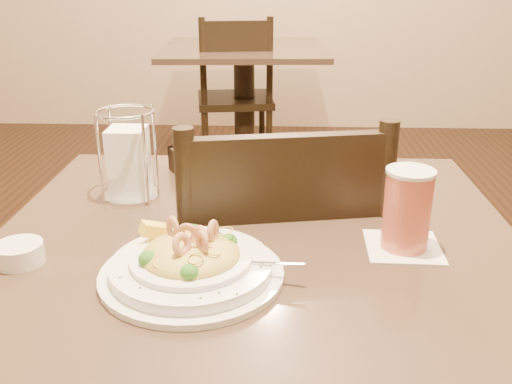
{
  "coord_description": "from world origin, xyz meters",
  "views": [
    {
      "loc": [
        0.04,
        -0.86,
        1.18
      ],
      "look_at": [
        0.0,
        0.02,
        0.83
      ],
      "focal_mm": 40.0,
      "sensor_mm": 36.0,
      "label": 1
    }
  ],
  "objects_px": {
    "pasta_bowl": "(191,262)",
    "drink_glass": "(407,210)",
    "bread_basket": "(222,165)",
    "butter_ramekin": "(19,253)",
    "background_table": "(244,89)",
    "napkin_caddy": "(129,160)",
    "dining_chair_near": "(274,300)",
    "dining_chair_far": "(235,94)",
    "main_table": "(256,357)",
    "side_plate": "(302,197)"
  },
  "relations": [
    {
      "from": "pasta_bowl",
      "to": "drink_glass",
      "type": "relative_size",
      "value": 2.24
    },
    {
      "from": "pasta_bowl",
      "to": "bread_basket",
      "type": "bearing_deg",
      "value": 89.95
    },
    {
      "from": "pasta_bowl",
      "to": "butter_ramekin",
      "type": "relative_size",
      "value": 4.1
    },
    {
      "from": "pasta_bowl",
      "to": "drink_glass",
      "type": "distance_m",
      "value": 0.35
    },
    {
      "from": "drink_glass",
      "to": "background_table",
      "type": "bearing_deg",
      "value": 99.55
    },
    {
      "from": "pasta_bowl",
      "to": "napkin_caddy",
      "type": "relative_size",
      "value": 1.7
    },
    {
      "from": "drink_glass",
      "to": "bread_basket",
      "type": "relative_size",
      "value": 0.55
    },
    {
      "from": "dining_chair_near",
      "to": "bread_basket",
      "type": "height_order",
      "value": "dining_chair_near"
    },
    {
      "from": "pasta_bowl",
      "to": "dining_chair_far",
      "type": "bearing_deg",
      "value": 92.89
    },
    {
      "from": "main_table",
      "to": "background_table",
      "type": "bearing_deg",
      "value": 93.96
    },
    {
      "from": "drink_glass",
      "to": "dining_chair_far",
      "type": "bearing_deg",
      "value": 100.9
    },
    {
      "from": "dining_chair_near",
      "to": "drink_glass",
      "type": "distance_m",
      "value": 0.45
    },
    {
      "from": "bread_basket",
      "to": "side_plate",
      "type": "distance_m",
      "value": 0.23
    },
    {
      "from": "main_table",
      "to": "side_plate",
      "type": "xyz_separation_m",
      "value": [
        0.08,
        0.19,
        0.24
      ]
    },
    {
      "from": "butter_ramekin",
      "to": "main_table",
      "type": "bearing_deg",
      "value": 14.17
    },
    {
      "from": "bread_basket",
      "to": "background_table",
      "type": "bearing_deg",
      "value": 92.15
    },
    {
      "from": "background_table",
      "to": "butter_ramekin",
      "type": "bearing_deg",
      "value": -94.4
    },
    {
      "from": "main_table",
      "to": "background_table",
      "type": "height_order",
      "value": "same"
    },
    {
      "from": "dining_chair_near",
      "to": "butter_ramekin",
      "type": "xyz_separation_m",
      "value": [
        -0.39,
        -0.31,
        0.27
      ]
    },
    {
      "from": "dining_chair_far",
      "to": "bread_basket",
      "type": "relative_size",
      "value": 3.78
    },
    {
      "from": "background_table",
      "to": "napkin_caddy",
      "type": "bearing_deg",
      "value": -92.24
    },
    {
      "from": "pasta_bowl",
      "to": "bread_basket",
      "type": "distance_m",
      "value": 0.45
    },
    {
      "from": "dining_chair_far",
      "to": "butter_ramekin",
      "type": "relative_size",
      "value": 12.59
    },
    {
      "from": "dining_chair_near",
      "to": "napkin_caddy",
      "type": "relative_size",
      "value": 5.23
    },
    {
      "from": "dining_chair_near",
      "to": "side_plate",
      "type": "relative_size",
      "value": 5.13
    },
    {
      "from": "napkin_caddy",
      "to": "background_table",
      "type": "bearing_deg",
      "value": 87.76
    },
    {
      "from": "dining_chair_near",
      "to": "bread_basket",
      "type": "xyz_separation_m",
      "value": [
        -0.12,
        0.11,
        0.27
      ]
    },
    {
      "from": "dining_chair_near",
      "to": "dining_chair_far",
      "type": "relative_size",
      "value": 1.0
    },
    {
      "from": "main_table",
      "to": "dining_chair_far",
      "type": "distance_m",
      "value": 2.37
    },
    {
      "from": "drink_glass",
      "to": "bread_basket",
      "type": "bearing_deg",
      "value": 133.9
    },
    {
      "from": "main_table",
      "to": "pasta_bowl",
      "type": "xyz_separation_m",
      "value": [
        -0.09,
        -0.12,
        0.26
      ]
    },
    {
      "from": "napkin_caddy",
      "to": "butter_ramekin",
      "type": "height_order",
      "value": "napkin_caddy"
    },
    {
      "from": "bread_basket",
      "to": "pasta_bowl",
      "type": "bearing_deg",
      "value": -90.05
    },
    {
      "from": "bread_basket",
      "to": "main_table",
      "type": "bearing_deg",
      "value": -74.86
    },
    {
      "from": "pasta_bowl",
      "to": "side_plate",
      "type": "relative_size",
      "value": 1.67
    },
    {
      "from": "background_table",
      "to": "bread_basket",
      "type": "relative_size",
      "value": 3.84
    },
    {
      "from": "background_table",
      "to": "side_plate",
      "type": "height_order",
      "value": "side_plate"
    },
    {
      "from": "main_table",
      "to": "background_table",
      "type": "xyz_separation_m",
      "value": [
        -0.17,
        2.43,
        0.0
      ]
    },
    {
      "from": "drink_glass",
      "to": "napkin_caddy",
      "type": "distance_m",
      "value": 0.54
    },
    {
      "from": "napkin_caddy",
      "to": "bread_basket",
      "type": "bearing_deg",
      "value": 40.59
    },
    {
      "from": "dining_chair_far",
      "to": "bread_basket",
      "type": "height_order",
      "value": "dining_chair_far"
    },
    {
      "from": "bread_basket",
      "to": "side_plate",
      "type": "height_order",
      "value": "bread_basket"
    },
    {
      "from": "background_table",
      "to": "pasta_bowl",
      "type": "distance_m",
      "value": 2.56
    },
    {
      "from": "pasta_bowl",
      "to": "side_plate",
      "type": "bearing_deg",
      "value": 60.63
    },
    {
      "from": "drink_glass",
      "to": "napkin_caddy",
      "type": "relative_size",
      "value": 0.76
    },
    {
      "from": "pasta_bowl",
      "to": "napkin_caddy",
      "type": "xyz_separation_m",
      "value": [
        -0.17,
        0.31,
        0.05
      ]
    },
    {
      "from": "background_table",
      "to": "butter_ramekin",
      "type": "distance_m",
      "value": 2.54
    },
    {
      "from": "main_table",
      "to": "dining_chair_near",
      "type": "bearing_deg",
      "value": 82.02
    },
    {
      "from": "side_plate",
      "to": "butter_ramekin",
      "type": "xyz_separation_m",
      "value": [
        -0.45,
        -0.28,
        0.01
      ]
    },
    {
      "from": "background_table",
      "to": "dining_chair_far",
      "type": "distance_m",
      "value": 0.08
    }
  ]
}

